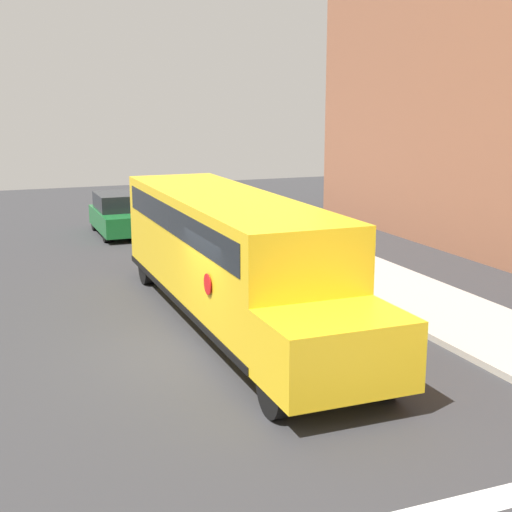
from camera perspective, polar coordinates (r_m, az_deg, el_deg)
The scene contains 4 objects.
ground_plane at distance 15.34m, azimuth -4.53°, elevation -7.68°, with size 60.00×60.00×0.00m, color #333335.
sidewalk_strip at distance 18.18m, azimuth 15.51°, elevation -4.60°, with size 44.00×3.00×0.15m.
school_bus at distance 17.01m, azimuth -2.19°, elevation 0.49°, with size 11.68×2.57×3.01m.
parked_car at distance 28.59m, azimuth -10.80°, elevation 3.27°, with size 4.06×1.86×1.61m.
Camera 1 is at (13.79, -4.14, 5.30)m, focal length 50.00 mm.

